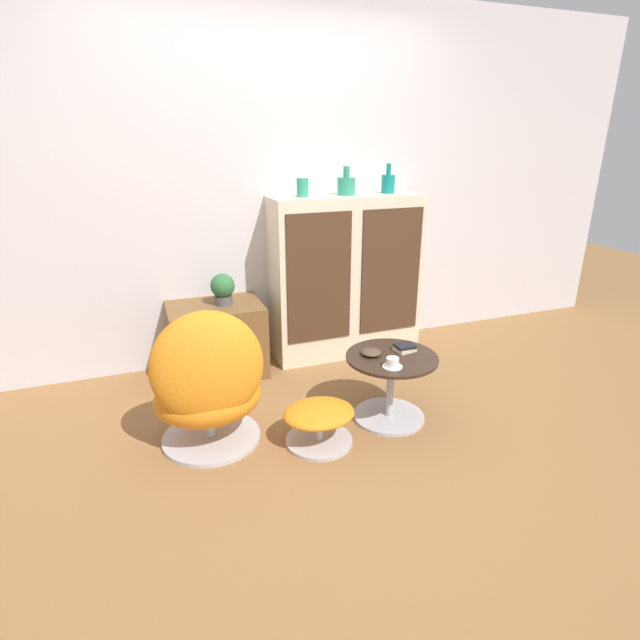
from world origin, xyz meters
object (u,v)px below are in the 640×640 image
(tv_console, at_px, (217,340))
(vase_leftmost, at_px, (303,187))
(egg_chair, at_px, (208,384))
(book_stack, at_px, (405,348))
(vase_inner_left, at_px, (346,185))
(coffee_table, at_px, (390,383))
(vase_inner_right, at_px, (388,183))
(potted_plant, at_px, (223,288))
(ottoman, at_px, (319,419))
(sideboard, at_px, (346,277))
(teacup, at_px, (392,363))
(bowl, at_px, (371,352))

(tv_console, distance_m, vase_leftmost, 1.25)
(egg_chair, xyz_separation_m, book_stack, (1.18, -0.06, 0.06))
(tv_console, xyz_separation_m, egg_chair, (-0.20, -0.90, 0.12))
(egg_chair, height_order, vase_inner_left, vase_inner_left)
(coffee_table, xyz_separation_m, book_stack, (0.11, 0.04, 0.20))
(vase_inner_right, relative_size, potted_plant, 0.98)
(vase_leftmost, height_order, vase_inner_left, vase_inner_left)
(ottoman, bearing_deg, potted_plant, 105.72)
(potted_plant, bearing_deg, vase_inner_right, 2.22)
(sideboard, bearing_deg, vase_inner_left, 158.36)
(ottoman, bearing_deg, teacup, -5.42)
(tv_console, height_order, ottoman, tv_console)
(vase_leftmost, bearing_deg, bowl, -85.43)
(ottoman, distance_m, potted_plant, 1.24)
(potted_plant, bearing_deg, vase_inner_left, 3.02)
(vase_leftmost, height_order, teacup, vase_leftmost)
(teacup, height_order, bowl, teacup)
(teacup, xyz_separation_m, bowl, (-0.04, 0.19, -0.00))
(book_stack, bearing_deg, ottoman, -167.76)
(vase_inner_left, relative_size, teacup, 1.76)
(book_stack, bearing_deg, teacup, -135.91)
(egg_chair, bearing_deg, book_stack, -3.14)
(sideboard, relative_size, ottoman, 3.03)
(tv_console, relative_size, vase_inner_right, 3.05)
(vase_inner_left, height_order, book_stack, vase_inner_left)
(vase_inner_right, relative_size, teacup, 1.88)
(tv_console, bearing_deg, ottoman, -71.08)
(sideboard, xyz_separation_m, book_stack, (-0.05, -1.01, -0.18))
(potted_plant, bearing_deg, egg_chair, -106.27)
(sideboard, xyz_separation_m, ottoman, (-0.66, -1.15, -0.47))
(teacup, bearing_deg, vase_inner_right, 64.81)
(teacup, relative_size, bowl, 0.95)
(vase_leftmost, xyz_separation_m, teacup, (0.12, -1.19, -0.86))
(ottoman, xyz_separation_m, book_stack, (0.61, 0.13, 0.29))
(tv_console, height_order, egg_chair, egg_chair)
(coffee_table, xyz_separation_m, bowl, (-0.11, 0.06, 0.20))
(sideboard, distance_m, vase_leftmost, 0.77)
(egg_chair, bearing_deg, bowl, -2.81)
(bowl, bearing_deg, ottoman, -159.00)
(vase_leftmost, height_order, bowl, vase_leftmost)
(ottoman, height_order, teacup, teacup)
(coffee_table, xyz_separation_m, vase_leftmost, (-0.19, 1.06, 1.07))
(potted_plant, bearing_deg, vase_leftmost, 4.66)
(vase_leftmost, relative_size, book_stack, 1.02)
(vase_inner_left, bearing_deg, tv_console, -177.14)
(coffee_table, bearing_deg, ottoman, -169.42)
(book_stack, bearing_deg, egg_chair, 176.86)
(sideboard, xyz_separation_m, egg_chair, (-1.23, -0.95, -0.24))
(vase_inner_left, bearing_deg, egg_chair, -141.99)
(tv_console, distance_m, teacup, 1.41)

